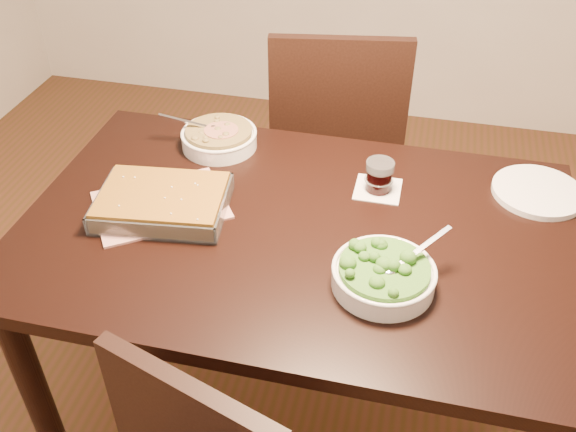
% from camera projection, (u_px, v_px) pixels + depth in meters
% --- Properties ---
extents(ground, '(4.00, 4.00, 0.00)m').
position_uv_depth(ground, '(295.00, 405.00, 2.08)').
color(ground, '#462D14').
rests_on(ground, ground).
extents(table, '(1.40, 0.90, 0.75)m').
position_uv_depth(table, '(297.00, 254.00, 1.68)').
color(table, black).
rests_on(table, ground).
extents(magazine_a, '(0.41, 0.39, 0.01)m').
position_uv_depth(magazine_a, '(161.00, 205.00, 1.68)').
color(magazine_a, '#AA3430').
rests_on(magazine_a, table).
extents(coaster, '(0.12, 0.12, 0.00)m').
position_uv_depth(coaster, '(378.00, 189.00, 1.74)').
color(coaster, white).
rests_on(coaster, table).
extents(stew_bowl, '(0.25, 0.23, 0.09)m').
position_uv_depth(stew_bowl, '(219.00, 137.00, 1.90)').
color(stew_bowl, white).
rests_on(stew_bowl, table).
extents(broccoli_bowl, '(0.24, 0.24, 0.09)m').
position_uv_depth(broccoli_bowl, '(384.00, 275.00, 1.43)').
color(broccoli_bowl, white).
rests_on(broccoli_bowl, table).
extents(baking_dish, '(0.36, 0.28, 0.06)m').
position_uv_depth(baking_dish, '(163.00, 202.00, 1.65)').
color(baking_dish, silver).
rests_on(baking_dish, table).
extents(wine_tumbler, '(0.08, 0.08, 0.09)m').
position_uv_depth(wine_tumbler, '(379.00, 175.00, 1.71)').
color(wine_tumbler, black).
rests_on(wine_tumbler, coaster).
extents(dinner_plate, '(0.24, 0.24, 0.02)m').
position_uv_depth(dinner_plate, '(538.00, 192.00, 1.72)').
color(dinner_plate, silver).
rests_on(dinner_plate, table).
extents(chair_far, '(0.53, 0.53, 0.98)m').
position_uv_depth(chair_far, '(336.00, 137.00, 2.34)').
color(chair_far, black).
rests_on(chair_far, ground).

